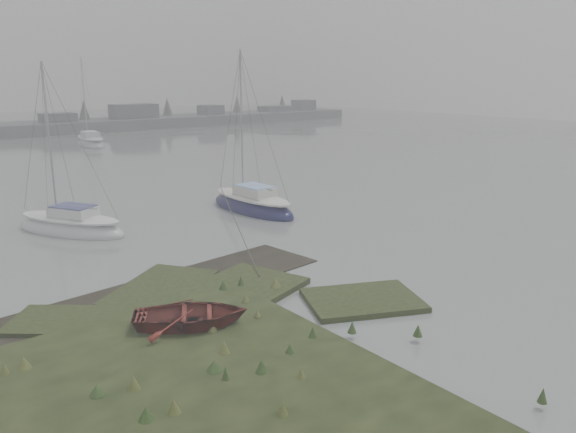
% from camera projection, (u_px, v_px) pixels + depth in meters
% --- Properties ---
extents(ground, '(160.00, 160.00, 0.00)m').
position_uv_depth(ground, '(52.00, 175.00, 40.57)').
color(ground, slate).
rests_on(ground, ground).
extents(far_shoreline, '(60.00, 8.00, 4.15)m').
position_uv_depth(far_shoreline, '(177.00, 120.00, 80.78)').
color(far_shoreline, '#4C4F51').
rests_on(far_shoreline, ground).
extents(sailboat_main, '(2.33, 6.43, 8.97)m').
position_uv_depth(sailboat_main, '(252.00, 205.00, 29.90)').
color(sailboat_main, '#0C0B37').
rests_on(sailboat_main, ground).
extents(sailboat_white, '(4.52, 6.01, 8.21)m').
position_uv_depth(sailboat_white, '(71.00, 227.00, 25.73)').
color(sailboat_white, silver).
rests_on(sailboat_white, ground).
extents(sailboat_far_b, '(2.89, 6.97, 9.57)m').
position_uv_depth(sailboat_far_b, '(90.00, 143.00, 57.73)').
color(sailboat_far_b, '#B0B6B9').
rests_on(sailboat_far_b, ground).
extents(dinghy, '(3.85, 3.52, 0.65)m').
position_uv_depth(dinghy, '(191.00, 315.00, 15.57)').
color(dinghy, maroon).
rests_on(dinghy, marsh_bank).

